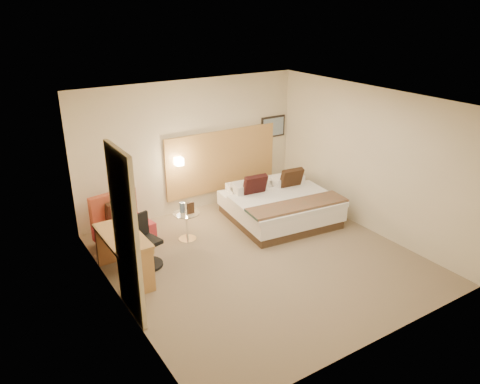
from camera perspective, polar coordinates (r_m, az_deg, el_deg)
floor at (r=8.06m, az=2.55°, el=-8.23°), size 4.80×5.00×0.02m
ceiling at (r=7.08m, az=2.93°, el=11.10°), size 4.80×5.00×0.02m
wall_back at (r=9.51m, az=-6.01°, el=5.47°), size 4.80×0.02×2.70m
wall_front at (r=5.79m, az=17.19°, el=-6.92°), size 4.80×0.02×2.70m
wall_left at (r=6.49m, az=-15.02°, el=-3.40°), size 0.02×5.00×2.70m
wall_right at (r=9.00m, az=15.44°, el=3.79°), size 0.02×5.00×2.70m
headboard_panel at (r=9.91m, az=-2.19°, el=3.85°), size 2.60×0.04×1.30m
art_frame at (r=10.46m, az=4.04°, el=7.95°), size 0.62×0.03×0.47m
art_canvas at (r=10.45m, az=4.11°, el=7.92°), size 0.54×0.01×0.39m
lamp_arm at (r=9.35m, az=-7.62°, el=3.81°), size 0.02×0.12×0.02m
lamp_shade at (r=9.30m, az=-7.47°, el=3.72°), size 0.15×0.15×0.15m
curtain at (r=6.35m, az=-13.76°, el=-5.20°), size 0.06×0.90×2.42m
bottle_a at (r=8.47m, az=-7.16°, el=-1.90°), size 0.06×0.06×0.19m
bottle_b at (r=8.48m, az=-6.92°, el=-1.87°), size 0.06×0.06×0.19m
menu_folder at (r=8.42m, az=-6.04°, el=-1.94°), size 0.13×0.06×0.21m
bed at (r=9.34m, az=4.81°, el=-1.63°), size 2.10×2.06×0.95m
lounge_chair at (r=8.61m, az=-14.23°, el=-3.99°), size 1.00×0.91×0.93m
side_table at (r=8.59m, az=-6.49°, el=-3.97°), size 0.53×0.53×0.54m
desk at (r=7.48m, az=-13.93°, el=-6.14°), size 0.58×1.24×0.77m
desk_chair at (r=7.86m, az=-11.54°, el=-6.43°), size 0.61×0.61×0.88m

